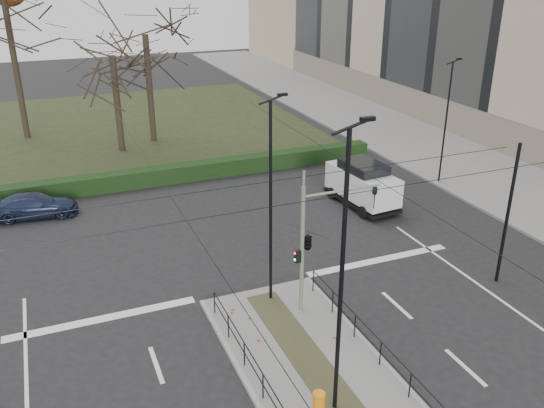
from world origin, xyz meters
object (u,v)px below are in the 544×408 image
at_px(streetlamp_sidewalk, 446,121).
at_px(parked_car_third, 35,205).
at_px(litter_bin, 319,401).
at_px(streetlamp_median_near, 342,276).
at_px(bare_tree_center, 146,43).
at_px(traffic_light, 310,239).
at_px(streetlamp_median_far, 271,202).
at_px(bare_tree_near, 113,63).
at_px(white_van, 362,183).

distance_m(streetlamp_sidewalk, parked_car_third, 23.10).
bearing_deg(litter_bin, streetlamp_median_near, 19.73).
bearing_deg(parked_car_third, bare_tree_center, -30.72).
bearing_deg(streetlamp_sidewalk, parked_car_third, 169.96).
bearing_deg(streetlamp_sidewalk, litter_bin, -136.41).
distance_m(traffic_light, streetlamp_median_near, 5.53).
relative_size(streetlamp_median_far, bare_tree_near, 0.94).
relative_size(parked_car_third, white_van, 0.89).
distance_m(streetlamp_sidewalk, bare_tree_center, 20.86).
height_order(streetlamp_median_far, bare_tree_near, bare_tree_near).
distance_m(traffic_light, streetlamp_median_far, 1.96).
bearing_deg(bare_tree_near, bare_tree_center, 30.62).
bearing_deg(streetlamp_sidewalk, traffic_light, -144.70).
bearing_deg(white_van, streetlamp_median_far, -139.37).
distance_m(streetlamp_median_near, streetlamp_sidewalk, 20.62).
relative_size(bare_tree_center, bare_tree_near, 1.16).
relative_size(streetlamp_median_near, parked_car_third, 2.06).
bearing_deg(bare_tree_near, streetlamp_sidewalk, -39.17).
bearing_deg(bare_tree_near, parked_car_third, -121.76).
bearing_deg(white_van, litter_bin, -124.74).
distance_m(parked_car_third, white_van, 17.30).
relative_size(traffic_light, streetlamp_median_near, 0.57).
height_order(litter_bin, streetlamp_median_far, streetlamp_median_far).
bearing_deg(litter_bin, bare_tree_near, 92.45).
height_order(litter_bin, bare_tree_center, bare_tree_center).
bearing_deg(streetlamp_sidewalk, bare_tree_center, 133.11).
distance_m(litter_bin, parked_car_third, 19.97).
xyz_separation_m(streetlamp_sidewalk, parked_car_third, (-22.53, 3.99, -3.19)).
relative_size(traffic_light, litter_bin, 5.35).
bearing_deg(white_van, traffic_light, -131.13).
xyz_separation_m(streetlamp_median_near, bare_tree_near, (-1.89, 27.96, 1.50)).
distance_m(litter_bin, white_van, 16.48).
bearing_deg(white_van, bare_tree_near, 125.85).
height_order(traffic_light, streetlamp_sidewalk, streetlamp_sidewalk).
distance_m(traffic_light, streetlamp_sidewalk, 16.18).
bearing_deg(white_van, streetlamp_median_near, -123.22).
height_order(streetlamp_median_near, parked_car_third, streetlamp_median_near).
xyz_separation_m(litter_bin, streetlamp_median_far, (1.19, 6.50, 3.42)).
relative_size(streetlamp_median_near, streetlamp_median_far, 1.09).
distance_m(parked_car_third, bare_tree_center, 15.34).
bearing_deg(litter_bin, streetlamp_sidewalk, 43.59).
bearing_deg(bare_tree_near, streetlamp_median_near, -86.13).
relative_size(streetlamp_median_far, parked_car_third, 1.89).
xyz_separation_m(streetlamp_median_near, white_van, (8.70, 13.29, -3.32)).
relative_size(streetlamp_median_near, streetlamp_sidewalk, 1.22).
xyz_separation_m(streetlamp_sidewalk, bare_tree_near, (-16.61, 13.54, 2.29)).
bearing_deg(bare_tree_near, streetlamp_median_far, -83.70).
height_order(traffic_light, bare_tree_near, bare_tree_near).
bearing_deg(streetlamp_median_far, bare_tree_near, 96.30).
height_order(parked_car_third, white_van, white_van).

